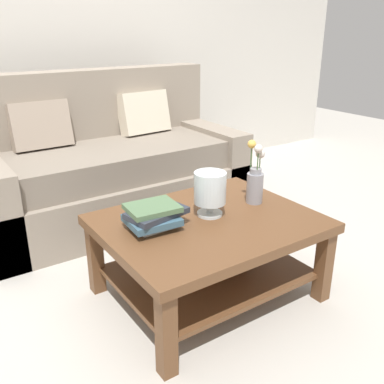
% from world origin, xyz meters
% --- Properties ---
extents(ground_plane, '(10.00, 10.00, 0.00)m').
position_xyz_m(ground_plane, '(0.00, 0.00, 0.00)').
color(ground_plane, '#B7B2A8').
extents(back_wall, '(6.40, 0.12, 2.70)m').
position_xyz_m(back_wall, '(0.00, 1.65, 1.35)').
color(back_wall, beige).
rests_on(back_wall, ground).
extents(couch, '(1.91, 0.90, 1.06)m').
position_xyz_m(couch, '(0.05, 0.85, 0.36)').
color(couch, gray).
rests_on(couch, ground).
extents(coffee_table, '(1.07, 0.85, 0.45)m').
position_xyz_m(coffee_table, '(0.03, -0.44, 0.32)').
color(coffee_table, brown).
rests_on(coffee_table, ground).
extents(book_stack_main, '(0.31, 0.23, 0.12)m').
position_xyz_m(book_stack_main, '(-0.25, -0.37, 0.51)').
color(book_stack_main, beige).
rests_on(book_stack_main, coffee_table).
extents(glass_hurricane_vase, '(0.17, 0.17, 0.23)m').
position_xyz_m(glass_hurricane_vase, '(0.06, -0.40, 0.59)').
color(glass_hurricane_vase, silver).
rests_on(glass_hurricane_vase, coffee_table).
extents(flower_pitcher, '(0.09, 0.09, 0.35)m').
position_xyz_m(flower_pitcher, '(0.37, -0.40, 0.58)').
color(flower_pitcher, gray).
rests_on(flower_pitcher, coffee_table).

